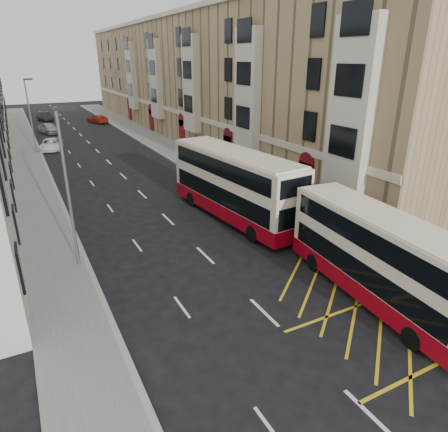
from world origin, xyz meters
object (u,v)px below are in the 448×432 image
pedestrian_mid (442,265)px  car_silver (49,128)px  car_dark (45,117)px  street_lamp_far (30,112)px  white_van (51,144)px  double_decker_front (379,258)px  double_decker_rear (234,185)px  pedestrian_far (408,269)px  street_lamp_near (68,181)px  car_red (98,119)px

pedestrian_mid → car_silver: 54.25m
car_dark → street_lamp_far: bearing=-108.2°
pedestrian_mid → white_van: pedestrian_mid is taller
double_decker_front → double_decker_rear: (-0.92, 11.46, 0.31)m
pedestrian_far → car_dark: pedestrian_far is taller
pedestrian_far → car_silver: bearing=-56.3°
street_lamp_far → white_van: size_ratio=1.68×
white_van → double_decker_front: bearing=-63.9°
street_lamp_near → double_decker_front: size_ratio=0.78×
double_decker_front → car_silver: bearing=104.8°
street_lamp_near → car_dark: 56.78m
car_red → car_silver: bearing=24.1°
pedestrian_mid → pedestrian_far: pedestrian_far is taller
pedestrian_mid → car_dark: bearing=93.2°
double_decker_rear → car_silver: (-7.90, 40.75, -1.60)m
double_decker_front → white_van: (-9.68, 40.47, -1.39)m
street_lamp_far → white_van: bearing=33.7°
pedestrian_mid → car_red: 60.02m
car_silver → white_van: bearing=-111.8°
street_lamp_far → car_silver: bearing=78.9°
street_lamp_far → double_decker_front: 41.05m
white_van → street_lamp_far: bearing=-133.7°
street_lamp_near → double_decker_rear: street_lamp_near is taller
double_decker_front → pedestrian_mid: size_ratio=6.27×
double_decker_rear → pedestrian_far: double_decker_rear is taller
pedestrian_mid → street_lamp_near: bearing=139.9°
street_lamp_far → double_decker_rear: size_ratio=0.67×
car_silver → pedestrian_far: bearing=-95.8°
white_van → car_silver: 11.77m
white_van → car_dark: 25.49m
double_decker_front → white_van: size_ratio=2.16×
pedestrian_far → white_van: bearing=-51.9°
street_lamp_far → car_dark: street_lamp_far is taller
double_decker_front → double_decker_rear: bearing=99.8°
pedestrian_mid → pedestrian_far: bearing=156.3°
pedestrian_mid → car_dark: pedestrian_mid is taller
street_lamp_near → car_silver: street_lamp_near is taller
pedestrian_mid → white_van: (-13.53, 41.01, -0.31)m
double_decker_rear → white_van: (-8.76, 29.01, -1.71)m
car_dark → car_red: size_ratio=0.96×
white_van → car_red: size_ratio=1.01×
white_van → pedestrian_far: bearing=-61.1°
street_lamp_near → double_decker_front: street_lamp_near is taller
double_decker_rear → pedestrian_far: (3.02, -11.47, -1.39)m
pedestrian_mid → double_decker_rear: bearing=104.6°
street_lamp_near → double_decker_front: 14.94m
pedestrian_mid → car_silver: size_ratio=0.36×
double_decker_rear → car_dark: 54.97m
double_decker_rear → car_silver: bearing=95.2°
street_lamp_far → car_silver: 13.66m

